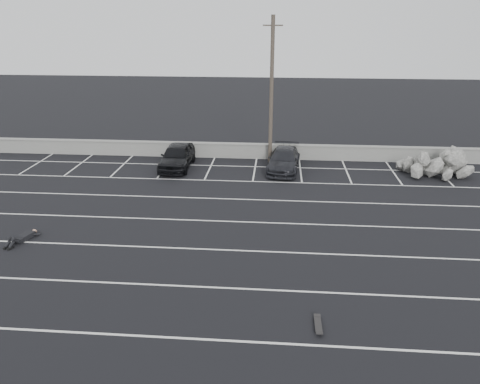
# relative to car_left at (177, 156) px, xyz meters

# --- Properties ---
(ground) EXTENTS (120.00, 120.00, 0.00)m
(ground) POSITION_rel_car_left_xyz_m (4.17, -11.37, -0.80)
(ground) COLOR black
(ground) RESTS_ON ground
(seawall) EXTENTS (50.00, 0.45, 1.06)m
(seawall) POSITION_rel_car_left_xyz_m (4.17, 2.63, -0.25)
(seawall) COLOR gray
(seawall) RESTS_ON ground
(stall_lines) EXTENTS (36.00, 20.05, 0.01)m
(stall_lines) POSITION_rel_car_left_xyz_m (4.09, -6.97, -0.79)
(stall_lines) COLOR silver
(stall_lines) RESTS_ON ground
(car_left) EXTENTS (1.91, 4.69, 1.60)m
(car_left) POSITION_rel_car_left_xyz_m (0.00, 0.00, 0.00)
(car_left) COLOR black
(car_left) RESTS_ON ground
(car_right) EXTENTS (2.37, 4.92, 1.38)m
(car_right) POSITION_rel_car_left_xyz_m (7.05, 0.09, -0.11)
(car_right) COLOR black
(car_right) RESTS_ON ground
(utility_pole) EXTENTS (1.28, 0.26, 9.58)m
(utility_pole) POSITION_rel_car_left_xyz_m (6.12, 1.83, 4.05)
(utility_pole) COLOR #4C4238
(utility_pole) RESTS_ON ground
(trash_bin) EXTENTS (0.81, 0.81, 1.04)m
(trash_bin) POSITION_rel_car_left_xyz_m (7.16, 1.79, -0.27)
(trash_bin) COLOR #2A2A2D
(trash_bin) RESTS_ON ground
(riprap_pile) EXTENTS (4.68, 3.59, 1.38)m
(riprap_pile) POSITION_rel_car_left_xyz_m (17.16, 0.06, -0.28)
(riprap_pile) COLOR #98958E
(riprap_pile) RESTS_ON ground
(person) EXTENTS (2.12, 2.81, 0.47)m
(person) POSITION_rel_car_left_xyz_m (-4.68, -11.00, -0.56)
(person) COLOR black
(person) RESTS_ON ground
(skateboard) EXTENTS (0.25, 0.88, 0.11)m
(skateboard) POSITION_rel_car_left_xyz_m (8.12, -16.45, -0.71)
(skateboard) COLOR black
(skateboard) RESTS_ON ground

